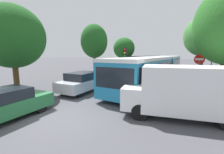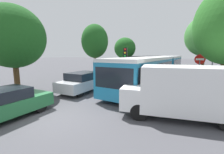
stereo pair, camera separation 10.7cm
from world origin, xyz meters
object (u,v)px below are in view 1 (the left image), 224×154
queued_car_green (4,104)px  no_entry_sign (199,68)px  city_bus_rear (146,62)px  tree_left_mid (94,41)px  articulated_bus (156,67)px  tree_left_near (12,37)px  white_van (184,90)px  queued_car_silver (83,82)px  tree_right_far (203,42)px  tree_left_far (124,48)px  tree_right_mid (204,36)px  queued_car_red (116,73)px  direction_sign_post (212,57)px  traffic_light (125,58)px

queued_car_green → no_entry_sign: 11.87m
city_bus_rear → tree_left_mid: bearing=166.8°
articulated_bus → queued_car_green: size_ratio=4.50×
tree_left_near → white_van: bearing=7.1°
articulated_bus → white_van: articulated_bus is taller
queued_car_green → queued_car_silver: 5.58m
tree_left_near → tree_right_far: bearing=65.6°
tree_right_far → city_bus_rear: bearing=-147.0°
tree_left_mid → tree_left_far: (0.40, 8.42, -0.54)m
city_bus_rear → queued_car_green: bearing=-177.9°
tree_right_mid → tree_right_far: size_ratio=0.98×
tree_left_mid → city_bus_rear: bearing=74.6°
articulated_bus → queued_car_red: 4.24m
queued_car_green → articulated_bus: bearing=-18.4°
queued_car_red → white_van: 10.33m
white_van → direction_sign_post: size_ratio=1.47×
city_bus_rear → traffic_light: (1.84, -14.86, 1.04)m
city_bus_rear → no_entry_sign: no_entry_sign is taller
white_van → city_bus_rear: bearing=-82.5°
tree_left_mid → tree_right_mid: size_ratio=0.84×
queued_car_green → no_entry_sign: size_ratio=1.38×
direction_sign_post → tree_left_far: size_ratio=0.64×
traffic_light → tree_right_mid: 12.03m
tree_right_far → queued_car_red: bearing=-116.4°
queued_car_green → tree_left_far: tree_left_far is taller
no_entry_sign → tree_left_near: (-10.97, -6.44, 2.06)m
queued_car_silver → no_entry_sign: 8.52m
tree_left_mid → tree_left_far: bearing=87.3°
queued_car_silver → traffic_light: (1.94, 3.60, 1.74)m
city_bus_rear → tree_left_mid: size_ratio=1.85×
no_entry_sign → tree_left_near: tree_left_near is taller
queued_car_silver → tree_left_near: (-3.25, -3.03, 3.19)m
direction_sign_post → tree_left_near: 14.95m
queued_car_green → tree_left_mid: 12.98m
traffic_light → tree_left_mid: bearing=-128.6°
traffic_light → tree_right_mid: (6.63, 9.70, 2.56)m
city_bus_rear → tree_right_far: (9.10, 5.91, 3.63)m
articulated_bus → tree_left_mid: bearing=-85.8°
tree_right_far → articulated_bus: bearing=-105.9°
articulated_bus → queued_car_red: (-4.11, -0.69, -0.74)m
no_entry_sign → tree_left_near: size_ratio=0.47×
direction_sign_post → city_bus_rear: bearing=-57.7°
no_entry_sign → tree_right_mid: tree_right_mid is taller
queued_car_green → queued_car_red: size_ratio=0.91×
tree_left_far → tree_right_far: tree_right_far is taller
queued_car_green → tree_right_mid: 21.16m
no_entry_sign → tree_left_far: (-10.55, 11.44, 1.94)m
white_van → tree_left_mid: bearing=-50.1°
articulated_bus → queued_car_green: (-4.04, -12.12, -0.81)m
queued_car_red → tree_left_near: size_ratio=0.72×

